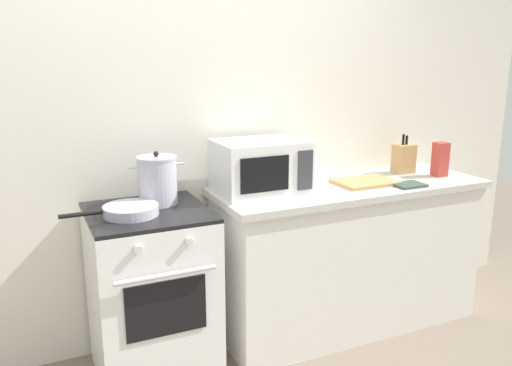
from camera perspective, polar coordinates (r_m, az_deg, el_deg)
back_wall at (r=3.17m, az=-2.07°, el=5.95°), size 4.40×0.10×2.50m
lower_cabinet_right at (r=3.36m, az=9.99°, el=-8.11°), size 1.64×0.56×0.88m
countertop_right at (r=3.22m, az=10.34°, el=-0.49°), size 1.70×0.60×0.04m
stove at (r=2.86m, az=-11.32°, el=-11.79°), size 0.60×0.64×0.92m
stock_pot at (r=2.77m, az=-10.73°, el=0.31°), size 0.29×0.21×0.28m
frying_pan at (r=2.63m, az=-13.64°, el=-2.92°), size 0.47×0.27×0.05m
microwave at (r=2.94m, az=0.52°, el=1.78°), size 0.50×0.37×0.30m
cutting_board at (r=3.25m, az=11.86°, el=0.11°), size 0.36×0.26×0.02m
knife_block at (r=3.58m, az=15.83°, el=2.59°), size 0.13×0.10×0.26m
pasta_box at (r=3.56m, az=19.48°, el=2.46°), size 0.08×0.08×0.22m
oven_mitt at (r=3.25m, az=16.36°, el=-0.19°), size 0.18×0.14×0.02m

